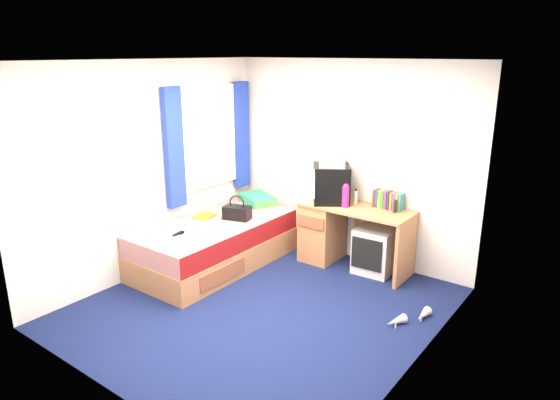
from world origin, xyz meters
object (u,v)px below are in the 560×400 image
Objects in this scene: handbag at (237,212)px; remote_control at (179,234)px; desk at (336,230)px; bed at (215,244)px; pillow at (257,199)px; magazine at (204,216)px; pink_water_bottle at (346,197)px; vcr at (332,162)px; crt_tv at (331,183)px; towel at (202,229)px; aerosol_can at (356,197)px; storage_cube at (375,250)px; white_heels at (410,318)px; water_bottle at (193,223)px; picture_frame at (395,206)px.

remote_control is at bearing -117.55° from handbag.
bed is at bearing -138.97° from desk.
pillow reaches higher than bed.
magazine is at bearing 97.03° from remote_control.
pink_water_bottle is at bearing 12.77° from handbag.
bed is 1.65m from pink_water_bottle.
pillow is 1.21× the size of vcr.
desk is 0.57m from crt_tv.
pink_water_bottle reaches higher than magazine.
pink_water_bottle is 1.93m from remote_control.
towel is 1.81× the size of remote_control.
crt_tv reaches higher than pink_water_bottle.
bed is 1.76m from aerosol_can.
aerosol_can is at bearing 164.63° from storage_cube.
remote_control reaches higher than magazine.
towel is at bearing -65.12° from vcr.
remote_control is 0.32× the size of white_heels.
handbag is at bearing -145.74° from aerosol_can.
bed is at bearing 113.09° from towel.
towel is 0.58× the size of white_heels.
handbag is at bearing 177.11° from white_heels.
pillow is at bearing -118.62° from vcr.
pink_water_bottle reaches higher than handbag.
bed is 1.46m from desk.
vcr is 1.77m from water_bottle.
aerosol_can is 1.42m from handbag.
remote_control is (-1.82, -1.58, -0.27)m from picture_frame.
bed is 0.38m from magazine.
desk is 3.66× the size of handbag.
desk is 4.49× the size of towel.
desk is at bearing 55.80° from vcr.
storage_cube is at bearing 25.82° from magazine.
magazine is 1.40× the size of water_bottle.
storage_cube is (1.62, 0.98, -0.00)m from bed.
aerosol_can reaches higher than towel.
magazine is 0.33m from water_bottle.
crt_tv is at bearing 176.70° from picture_frame.
magazine is at bearing 111.50° from water_bottle.
storage_cube is 1.84× the size of towel.
picture_frame is 2.43m from remote_control.
pillow is 1.15m from crt_tv.
bed is 3.97× the size of pillow.
picture_frame reaches higher than white_heels.
magazine is (-0.24, 0.08, 0.28)m from bed.
pillow is 1.42× the size of handbag.
vcr is 2.59× the size of aerosol_can.
pillow is at bearing 95.10° from bed.
desk is at bearing 33.36° from magazine.
vcr reaches higher than water_bottle.
pillow is at bearing 174.41° from picture_frame.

